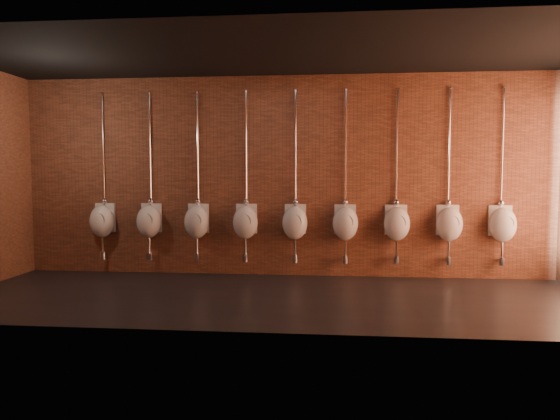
% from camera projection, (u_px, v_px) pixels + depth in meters
% --- Properties ---
extents(ground, '(8.50, 8.50, 0.00)m').
position_uv_depth(ground, '(272.00, 297.00, 6.62)').
color(ground, black).
rests_on(ground, ground).
extents(room_shell, '(8.54, 3.04, 3.22)m').
position_uv_depth(room_shell, '(272.00, 145.00, 6.48)').
color(room_shell, black).
rests_on(room_shell, ground).
extents(urinal_0, '(0.43, 0.38, 2.72)m').
position_uv_depth(urinal_0, '(102.00, 220.00, 8.18)').
color(urinal_0, white).
rests_on(urinal_0, ground).
extents(urinal_1, '(0.43, 0.38, 2.72)m').
position_uv_depth(urinal_1, '(149.00, 221.00, 8.11)').
color(urinal_1, white).
rests_on(urinal_1, ground).
extents(urinal_2, '(0.43, 0.38, 2.72)m').
position_uv_depth(urinal_2, '(197.00, 221.00, 8.04)').
color(urinal_2, white).
rests_on(urinal_2, ground).
extents(urinal_3, '(0.43, 0.38, 2.72)m').
position_uv_depth(urinal_3, '(245.00, 221.00, 7.96)').
color(urinal_3, white).
rests_on(urinal_3, ground).
extents(urinal_4, '(0.43, 0.38, 2.72)m').
position_uv_depth(urinal_4, '(295.00, 222.00, 7.89)').
color(urinal_4, white).
rests_on(urinal_4, ground).
extents(urinal_5, '(0.43, 0.38, 2.72)m').
position_uv_depth(urinal_5, '(345.00, 222.00, 7.81)').
color(urinal_5, white).
rests_on(urinal_5, ground).
extents(urinal_6, '(0.43, 0.38, 2.72)m').
position_uv_depth(urinal_6, '(397.00, 223.00, 7.74)').
color(urinal_6, white).
rests_on(urinal_6, ground).
extents(urinal_7, '(0.43, 0.38, 2.72)m').
position_uv_depth(urinal_7, '(449.00, 223.00, 7.67)').
color(urinal_7, white).
rests_on(urinal_7, ground).
extents(urinal_8, '(0.43, 0.38, 2.72)m').
position_uv_depth(urinal_8, '(503.00, 224.00, 7.59)').
color(urinal_8, white).
rests_on(urinal_8, ground).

